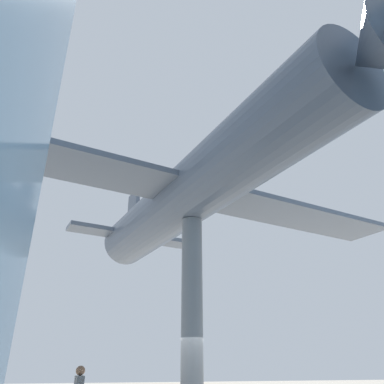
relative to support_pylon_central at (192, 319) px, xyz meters
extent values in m
cylinder|color=slate|center=(0.00, 0.00, 0.00)|extent=(0.63, 0.63, 6.02)
cylinder|color=#4C5666|center=(0.00, 0.00, 4.01)|extent=(4.89, 13.19, 2.00)
cube|color=#4C5666|center=(0.00, 0.00, 4.01)|extent=(17.59, 5.92, 0.18)
cube|color=#4C5666|center=(1.30, -5.60, 4.16)|extent=(5.71, 2.24, 0.18)
cube|color=#4C5666|center=(1.30, -5.60, 5.25)|extent=(0.42, 1.11, 2.09)
cone|color=#4C5666|center=(-1.58, 6.82, 4.01)|extent=(1.86, 1.28, 1.70)
sphere|color=brown|center=(2.90, -1.89, -1.35)|extent=(0.27, 0.27, 0.27)
camera|label=1|loc=(3.04, 10.81, -1.23)|focal=35.00mm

